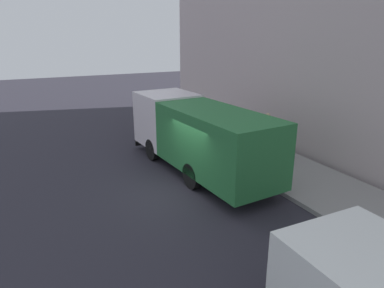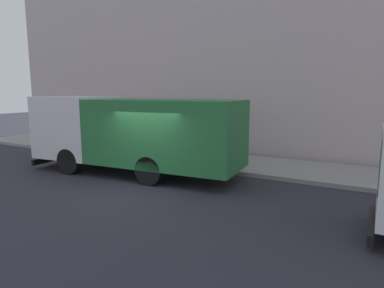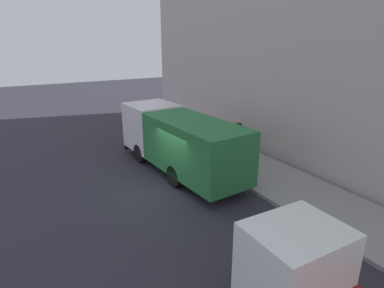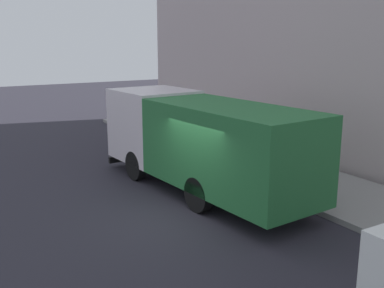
% 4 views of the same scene
% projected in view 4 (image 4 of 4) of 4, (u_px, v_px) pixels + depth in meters
% --- Properties ---
extents(ground, '(80.00, 80.00, 0.00)m').
position_uv_depth(ground, '(188.00, 214.00, 12.44)').
color(ground, '#2A2832').
extents(sidewalk, '(3.41, 30.00, 0.16)m').
position_uv_depth(sidewalk, '(312.00, 184.00, 14.78)').
color(sidewalk, gray).
rests_on(sidewalk, ground).
extents(building_facade, '(0.50, 30.00, 11.35)m').
position_uv_depth(building_facade, '(371.00, 9.00, 14.63)').
color(building_facade, '#BDABAD').
rests_on(building_facade, ground).
extents(large_utility_truck, '(3.08, 8.63, 2.97)m').
position_uv_depth(large_utility_truck, '(200.00, 139.00, 13.97)').
color(large_utility_truck, silver).
rests_on(large_utility_truck, ground).
extents(pedestrian_walking, '(0.50, 0.50, 1.74)m').
position_uv_depth(pedestrian_walking, '(286.00, 137.00, 17.21)').
color(pedestrian_walking, black).
rests_on(pedestrian_walking, sidewalk).
extents(traffic_cone_orange, '(0.49, 0.49, 0.70)m').
position_uv_depth(traffic_cone_orange, '(212.00, 151.00, 17.45)').
color(traffic_cone_orange, orange).
rests_on(traffic_cone_orange, sidewalk).
extents(street_sign_post, '(0.44, 0.08, 2.27)m').
position_uv_depth(street_sign_post, '(242.00, 135.00, 15.46)').
color(street_sign_post, '#4C5156').
rests_on(street_sign_post, sidewalk).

